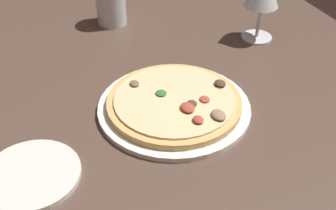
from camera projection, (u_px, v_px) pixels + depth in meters
dining_table at (162, 136)px, 78.42cm from camera, size 150.00×110.00×4.00cm
pizza_main at (174, 104)px, 80.48cm from camera, size 27.72×27.72×3.39cm
water_glass at (111, 6)px, 106.15cm from camera, size 7.11×7.11×10.10cm
side_plate at (31, 175)px, 67.66cm from camera, size 15.11×15.11×0.90cm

